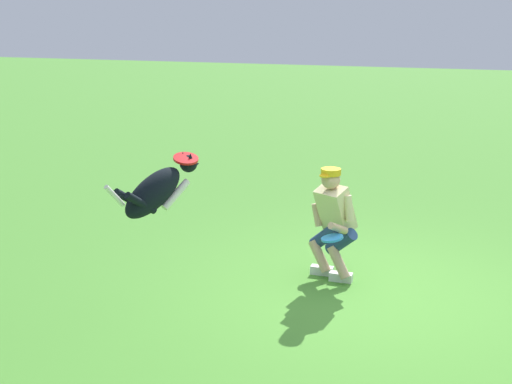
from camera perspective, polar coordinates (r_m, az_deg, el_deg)
The scene contains 5 objects.
ground_plane at distance 7.41m, azimuth 9.77°, elevation -8.69°, with size 60.00×60.00×0.00m, color #4F9534.
person at distance 7.60m, azimuth 6.54°, elevation -2.34°, with size 0.64×0.70×1.29m.
dog at distance 6.29m, azimuth -8.37°, elevation 0.15°, with size 0.57×1.01×0.60m.
frisbee_flying at distance 6.42m, azimuth -5.95°, elevation 2.83°, with size 0.24×0.24×0.02m, color red.
frisbee_held at distance 7.26m, azimuth 6.45°, elevation -3.90°, with size 0.24×0.24×0.02m, color #2F91E5.
Camera 1 is at (-0.95, 6.72, 2.97)m, focal length 47.33 mm.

